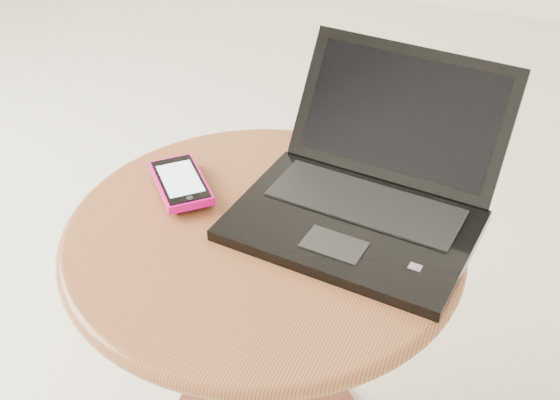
% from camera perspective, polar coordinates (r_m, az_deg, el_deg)
% --- Properties ---
extents(table, '(0.56, 0.56, 0.44)m').
position_cam_1_polar(table, '(1.06, -1.31, -6.32)').
color(table, '#5B2F1D').
rests_on(table, ground).
extents(laptop, '(0.35, 0.36, 0.19)m').
position_cam_1_polar(laptop, '(1.02, 6.80, 0.67)').
color(laptop, black).
rests_on(laptop, table).
extents(phone_black, '(0.11, 0.11, 0.01)m').
position_cam_1_polar(phone_black, '(1.08, -7.71, 0.94)').
color(phone_black, black).
rests_on(phone_black, table).
extents(phone_pink, '(0.13, 0.14, 0.02)m').
position_cam_1_polar(phone_pink, '(1.07, -7.77, 1.36)').
color(phone_pink, '#F70584').
rests_on(phone_pink, phone_black).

